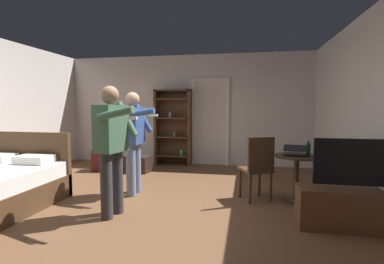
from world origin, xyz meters
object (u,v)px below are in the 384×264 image
laptop (295,152)px  person_striped_shirt (134,136)px  person_blue_shirt (112,142)px  suitcase_small (138,164)px  side_table (297,170)px  bottle_on_table (308,150)px  wooden_chair (258,166)px  suitcase_dark (106,160)px  bookshelf (173,125)px  tv_flatscreen (354,204)px

laptop → person_striped_shirt: 2.52m
person_blue_shirt → suitcase_small: person_blue_shirt is taller
side_table → bottle_on_table: size_ratio=2.99×
wooden_chair → suitcase_dark: bearing=154.9°
wooden_chair → person_striped_shirt: bearing=-179.7°
person_blue_shirt → person_striped_shirt: 0.95m
side_table → person_striped_shirt: 2.59m
suitcase_dark → bookshelf: bearing=24.8°
side_table → laptop: size_ratio=1.86×
tv_flatscreen → suitcase_small: tv_flatscreen is taller
bookshelf → wooden_chair: (1.94, -2.46, -0.45)m
tv_flatscreen → suitcase_dark: size_ratio=2.30×
side_table → suitcase_dark: size_ratio=1.29×
wooden_chair → bookshelf: bearing=128.3°
laptop → bookshelf: bearing=136.4°
side_table → suitcase_small: 3.42m
tv_flatscreen → person_striped_shirt: bearing=165.2°
bookshelf → suitcase_dark: 1.80m
bookshelf → side_table: bearing=-42.7°
suitcase_dark → person_blue_shirt: bearing=-69.8°
side_table → suitcase_dark: bearing=160.0°
wooden_chair → suitcase_small: size_ratio=1.73×
bottle_on_table → person_striped_shirt: size_ratio=0.14×
laptop → suitcase_small: bearing=154.7°
wooden_chair → person_striped_shirt: size_ratio=0.60×
bookshelf → tv_flatscreen: 4.49m
bookshelf → person_striped_shirt: 2.47m
side_table → tv_flatscreen: bearing=-62.8°
tv_flatscreen → side_table: bearing=117.2°
bottle_on_table → suitcase_dark: bearing=159.6°
tv_flatscreen → bottle_on_table: 1.05m
bookshelf → tv_flatscreen: bookshelf is taller
person_blue_shirt → wooden_chair: bearing=27.0°
laptop → suitcase_dark: laptop is taller
bottle_on_table → wooden_chair: bearing=-175.9°
tv_flatscreen → side_table: (-0.48, 0.94, 0.18)m
person_blue_shirt → suitcase_small: bearing=104.5°
bookshelf → tv_flatscreen: bearing=-47.4°
laptop → person_blue_shirt: size_ratio=0.22×
person_striped_shirt → suitcase_dark: bearing=130.5°
bottle_on_table → suitcase_small: bearing=155.4°
laptop → wooden_chair: wooden_chair is taller
laptop → suitcase_small: 3.44m
laptop → person_striped_shirt: (-2.51, -0.10, 0.20)m
wooden_chair → person_blue_shirt: 2.15m
suitcase_dark → suitcase_small: 0.77m
suitcase_small → laptop: bearing=-13.4°
wooden_chair → person_blue_shirt: person_blue_shirt is taller
side_table → laptop: (-0.04, -0.04, 0.28)m
tv_flatscreen → person_striped_shirt: 3.20m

